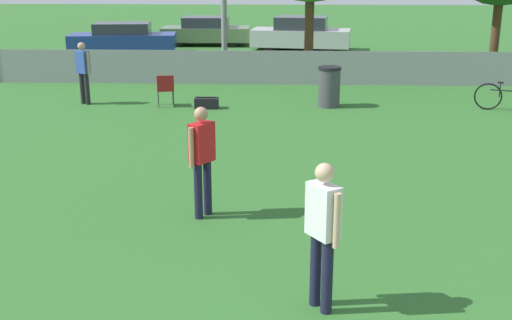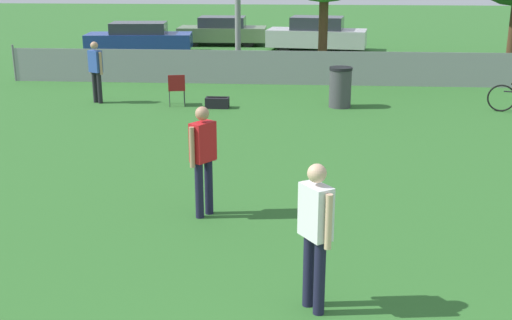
% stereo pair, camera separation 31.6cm
% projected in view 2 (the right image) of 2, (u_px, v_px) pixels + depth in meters
% --- Properties ---
extents(fence_backline, '(20.40, 0.07, 1.21)m').
position_uv_depth(fence_backline, '(318.00, 68.00, 20.76)').
color(fence_backline, gray).
rests_on(fence_backline, ground_plane).
extents(player_receiver_white, '(0.40, 0.47, 1.76)m').
position_uv_depth(player_receiver_white, '(315.00, 228.00, 7.08)').
color(player_receiver_white, '#191933').
rests_on(player_receiver_white, ground_plane).
extents(player_defender_red, '(0.40, 0.46, 1.76)m').
position_uv_depth(player_defender_red, '(203.00, 154.00, 9.82)').
color(player_defender_red, '#191933').
rests_on(player_defender_red, ground_plane).
extents(spectator_in_blue, '(0.46, 0.38, 1.73)m').
position_uv_depth(spectator_in_blue, '(96.00, 68.00, 17.97)').
color(spectator_in_blue, black).
rests_on(spectator_in_blue, ground_plane).
extents(folding_chair_sideline, '(0.55, 0.55, 0.88)m').
position_uv_depth(folding_chair_sideline, '(177.00, 87.00, 17.72)').
color(folding_chair_sideline, '#333338').
rests_on(folding_chair_sideline, ground_plane).
extents(trash_bin, '(0.63, 0.63, 1.11)m').
position_uv_depth(trash_bin, '(340.00, 87.00, 17.56)').
color(trash_bin, '#3F3F44').
rests_on(trash_bin, ground_plane).
extents(gear_bag_sideline, '(0.64, 0.35, 0.31)m').
position_uv_depth(gear_bag_sideline, '(217.00, 103.00, 17.59)').
color(gear_bag_sideline, black).
rests_on(gear_bag_sideline, ground_plane).
extents(parked_car_blue, '(4.75, 2.23, 1.31)m').
position_uv_depth(parked_car_blue, '(139.00, 38.00, 28.38)').
color(parked_car_blue, black).
rests_on(parked_car_blue, ground_plane).
extents(parked_car_olive, '(4.21, 1.88, 1.35)m').
position_uv_depth(parked_car_olive, '(222.00, 31.00, 30.90)').
color(parked_car_olive, black).
rests_on(parked_car_olive, ground_plane).
extents(parked_car_silver, '(4.61, 2.38, 1.50)m').
position_uv_depth(parked_car_silver, '(317.00, 34.00, 29.00)').
color(parked_car_silver, black).
rests_on(parked_car_silver, ground_plane).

